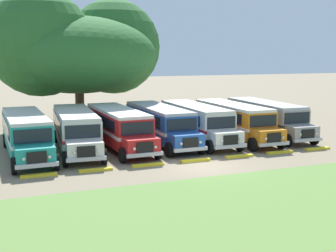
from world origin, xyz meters
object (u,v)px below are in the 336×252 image
at_px(parked_bus_slot_3, 160,123).
at_px(parked_bus_slot_4, 196,121).
at_px(parked_bus_slot_1, 76,128).
at_px(parked_bus_slot_2, 119,126).
at_px(broad_shade_tree, 77,49).
at_px(parked_bus_slot_6, 266,117).
at_px(parked_bus_slot_5, 234,119).
at_px(parked_bus_slot_0, 26,132).

relative_size(parked_bus_slot_3, parked_bus_slot_4, 1.00).
distance_m(parked_bus_slot_1, parked_bus_slot_3, 6.54).
xyz_separation_m(parked_bus_slot_1, parked_bus_slot_4, (9.58, 0.08, 0.00)).
relative_size(parked_bus_slot_2, broad_shade_tree, 0.67).
bearing_deg(parked_bus_slot_6, broad_shade_tree, -124.01).
xyz_separation_m(parked_bus_slot_4, parked_bus_slot_5, (3.22, -0.37, 0.00)).
height_order(parked_bus_slot_2, broad_shade_tree, broad_shade_tree).
distance_m(parked_bus_slot_0, broad_shade_tree, 13.50).
bearing_deg(parked_bus_slot_3, parked_bus_slot_1, -88.14).
bearing_deg(parked_bus_slot_4, parked_bus_slot_2, -87.23).
xyz_separation_m(parked_bus_slot_2, parked_bus_slot_6, (13.05, 0.22, 0.00)).
distance_m(parked_bus_slot_0, parked_bus_slot_3, 10.01).
bearing_deg(broad_shade_tree, parked_bus_slot_0, -117.19).
bearing_deg(parked_bus_slot_5, parked_bus_slot_3, -94.19).
bearing_deg(parked_bus_slot_1, parked_bus_slot_2, 91.61).
bearing_deg(broad_shade_tree, parked_bus_slot_3, -66.59).
height_order(parked_bus_slot_2, parked_bus_slot_3, same).
relative_size(parked_bus_slot_5, parked_bus_slot_6, 1.00).
xyz_separation_m(parked_bus_slot_3, parked_bus_slot_4, (3.05, -0.16, 0.00)).
bearing_deg(parked_bus_slot_1, parked_bus_slot_5, 92.61).
distance_m(parked_bus_slot_2, parked_bus_slot_4, 6.45).
relative_size(parked_bus_slot_1, broad_shade_tree, 0.67).
bearing_deg(parked_bus_slot_0, parked_bus_slot_3, 92.53).
height_order(parked_bus_slot_4, broad_shade_tree, broad_shade_tree).
xyz_separation_m(parked_bus_slot_4, broad_shade_tree, (-7.44, 10.31, 5.71)).
distance_m(parked_bus_slot_1, parked_bus_slot_4, 9.58).
relative_size(parked_bus_slot_0, broad_shade_tree, 0.67).
relative_size(parked_bus_slot_0, parked_bus_slot_4, 1.00).
height_order(parked_bus_slot_2, parked_bus_slot_6, same).
distance_m(parked_bus_slot_3, parked_bus_slot_6, 9.65).
bearing_deg(parked_bus_slot_5, parked_bus_slot_2, -90.29).
bearing_deg(parked_bus_slot_0, parked_bus_slot_1, 96.35).
xyz_separation_m(parked_bus_slot_5, broad_shade_tree, (-10.67, 10.68, 5.71)).
bearing_deg(parked_bus_slot_3, broad_shade_tree, -156.87).
bearing_deg(broad_shade_tree, parked_bus_slot_5, -45.05).
relative_size(parked_bus_slot_3, parked_bus_slot_5, 1.00).
bearing_deg(parked_bus_slot_6, parked_bus_slot_1, -87.41).
relative_size(parked_bus_slot_4, parked_bus_slot_5, 1.00).
distance_m(parked_bus_slot_0, parked_bus_slot_4, 13.04).
distance_m(parked_bus_slot_2, parked_bus_slot_3, 3.42).
height_order(parked_bus_slot_0, parked_bus_slot_1, same).
height_order(parked_bus_slot_0, broad_shade_tree, broad_shade_tree).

